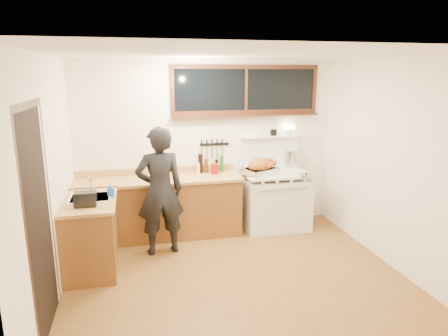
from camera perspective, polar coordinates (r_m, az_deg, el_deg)
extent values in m
cube|color=brown|center=(5.02, 1.68, -15.30)|extent=(4.00, 3.50, 0.02)
cube|color=white|center=(6.23, -2.36, 3.25)|extent=(4.00, 0.05, 2.60)
cube|color=white|center=(2.94, 10.75, -8.84)|extent=(4.00, 0.05, 2.60)
cube|color=white|center=(4.48, -24.12, -1.98)|extent=(0.05, 3.50, 2.60)
cube|color=white|center=(5.41, 23.04, 0.60)|extent=(0.05, 3.50, 2.60)
cube|color=white|center=(4.40, 1.93, 16.35)|extent=(4.00, 3.50, 0.05)
cube|color=brown|center=(6.04, -9.22, -5.78)|extent=(2.40, 0.60, 0.86)
cube|color=tan|center=(5.90, -9.38, -1.68)|extent=(2.44, 0.64, 0.04)
cube|color=tan|center=(6.17, -9.58, -0.36)|extent=(2.40, 0.03, 0.10)
sphere|color=#B78C38|center=(5.72, -19.19, -4.63)|extent=(0.03, 0.03, 0.03)
sphere|color=#B78C38|center=(5.69, -14.17, -4.40)|extent=(0.03, 0.03, 0.03)
sphere|color=#B78C38|center=(5.69, -9.12, -4.13)|extent=(0.03, 0.03, 0.03)
sphere|color=#B78C38|center=(5.74, -4.13, -3.83)|extent=(0.03, 0.03, 0.03)
sphere|color=#B78C38|center=(5.82, 0.25, -3.54)|extent=(0.03, 0.03, 0.03)
cube|color=brown|center=(5.29, -18.47, -9.16)|extent=(0.60, 1.05, 0.86)
cube|color=tan|center=(5.14, -18.73, -4.51)|extent=(0.64, 1.09, 0.04)
cube|color=white|center=(5.22, -18.51, -4.68)|extent=(0.45, 0.40, 0.14)
cube|color=white|center=(5.20, -18.56, -4.00)|extent=(0.50, 0.45, 0.01)
cylinder|color=silver|center=(5.34, -18.48, -2.25)|extent=(0.02, 0.02, 0.24)
cylinder|color=silver|center=(5.24, -18.65, -1.32)|extent=(0.02, 0.18, 0.02)
cube|color=white|center=(6.36, 7.27, -4.92)|extent=(1.00, 0.70, 0.82)
cube|color=white|center=(6.23, 7.40, -0.77)|extent=(1.02, 0.72, 0.03)
cube|color=white|center=(6.02, 8.41, -4.91)|extent=(0.88, 0.02, 0.46)
cylinder|color=silver|center=(5.93, 8.60, -2.98)|extent=(0.75, 0.02, 0.02)
cylinder|color=white|center=(5.80, 5.56, -2.14)|extent=(0.04, 0.03, 0.04)
cylinder|color=white|center=(5.87, 7.60, -2.00)|extent=(0.04, 0.03, 0.04)
cylinder|color=white|center=(5.95, 9.58, -1.86)|extent=(0.04, 0.03, 0.04)
cylinder|color=white|center=(6.04, 11.52, -1.73)|extent=(0.04, 0.03, 0.04)
cube|color=white|center=(6.46, 6.49, 2.19)|extent=(1.00, 0.05, 0.50)
cube|color=white|center=(6.39, 6.65, 4.47)|extent=(1.00, 0.12, 0.03)
cylinder|color=white|center=(6.48, 9.17, 5.09)|extent=(0.10, 0.10, 0.10)
cube|color=#FFE5B2|center=(6.47, 9.20, 5.79)|extent=(0.18, 0.09, 0.06)
cube|color=black|center=(6.39, 7.09, 5.05)|extent=(0.09, 0.05, 0.10)
cylinder|color=white|center=(6.32, 5.12, 4.96)|extent=(0.04, 0.04, 0.09)
cylinder|color=white|center=(6.30, 4.60, 4.95)|extent=(0.04, 0.04, 0.09)
cube|color=black|center=(6.23, 3.17, 11.11)|extent=(2.20, 0.01, 0.62)
cube|color=black|center=(6.22, 3.22, 14.24)|extent=(2.32, 0.04, 0.06)
cube|color=black|center=(6.25, 3.14, 7.99)|extent=(2.32, 0.04, 0.06)
cube|color=black|center=(6.01, -7.42, 10.94)|extent=(0.06, 0.04, 0.62)
cube|color=black|center=(6.63, 12.78, 10.94)|extent=(0.06, 0.04, 0.62)
cube|color=black|center=(6.23, 3.18, 11.11)|extent=(0.04, 0.04, 0.62)
cube|color=black|center=(6.21, 3.25, 7.54)|extent=(2.32, 0.13, 0.03)
cube|color=black|center=(4.03, -24.75, -7.42)|extent=(0.01, 0.86, 2.10)
cube|color=black|center=(3.59, -26.21, -10.10)|extent=(0.01, 0.07, 2.10)
cube|color=black|center=(4.48, -23.50, -5.26)|extent=(0.01, 0.07, 2.10)
cube|color=black|center=(3.81, -26.30, 8.07)|extent=(0.01, 1.04, 0.07)
cube|color=black|center=(6.21, -1.39, 3.41)|extent=(0.46, 0.02, 0.04)
cube|color=silver|center=(6.18, -3.18, 2.30)|extent=(0.02, 0.00, 0.18)
cube|color=black|center=(6.15, -3.19, 3.58)|extent=(0.02, 0.02, 0.10)
cube|color=silver|center=(6.19, -2.45, 2.33)|extent=(0.02, 0.00, 0.18)
cube|color=black|center=(6.17, -2.46, 3.61)|extent=(0.02, 0.02, 0.10)
cube|color=silver|center=(6.21, -1.72, 2.37)|extent=(0.02, 0.00, 0.18)
cube|color=black|center=(6.18, -1.73, 3.64)|extent=(0.02, 0.02, 0.10)
cube|color=silver|center=(6.22, -1.00, 2.40)|extent=(0.03, 0.00, 0.18)
cube|color=black|center=(6.20, -1.00, 3.67)|extent=(0.02, 0.02, 0.10)
cube|color=silver|center=(6.24, -0.28, 2.43)|extent=(0.03, 0.00, 0.18)
cube|color=black|center=(6.21, -0.28, 3.70)|extent=(0.02, 0.02, 0.10)
imported|color=black|center=(5.37, -9.14, -3.31)|extent=(0.68, 0.48, 1.74)
imported|color=blue|center=(5.15, -15.87, -3.05)|extent=(0.09, 0.09, 0.17)
cube|color=black|center=(4.88, -19.19, -4.19)|extent=(0.25, 0.17, 0.17)
cube|color=tan|center=(5.87, -9.33, -1.46)|extent=(0.44, 0.37, 0.02)
ellipsoid|color=#9F4F1C|center=(5.85, -9.35, -0.85)|extent=(0.24, 0.19, 0.12)
sphere|color=#9F4F1C|center=(5.90, -8.49, -0.46)|extent=(0.05, 0.05, 0.05)
sphere|color=#9F4F1C|center=(5.81, -8.41, -0.67)|extent=(0.05, 0.05, 0.05)
cube|color=silver|center=(6.06, 5.13, -0.46)|extent=(0.60, 0.54, 0.10)
cube|color=#3F3F42|center=(6.05, 5.13, -0.14)|extent=(0.53, 0.47, 0.03)
torus|color=silver|center=(5.98, 2.78, -0.13)|extent=(0.05, 0.09, 0.10)
torus|color=silver|center=(6.13, 7.43, 0.12)|extent=(0.05, 0.09, 0.10)
ellipsoid|color=#9F4F1C|center=(6.04, 5.15, 0.36)|extent=(0.47, 0.42, 0.25)
cylinder|color=#9F4F1C|center=(5.99, 6.62, 0.42)|extent=(0.15, 0.11, 0.11)
sphere|color=#9F4F1C|center=(6.01, 7.28, 0.78)|extent=(0.07, 0.07, 0.07)
cylinder|color=#9F4F1C|center=(6.16, 6.05, 0.80)|extent=(0.15, 0.11, 0.11)
sphere|color=#9F4F1C|center=(6.18, 6.68, 1.15)|extent=(0.07, 0.07, 0.07)
cylinder|color=silver|center=(6.61, 9.85, 1.36)|extent=(0.34, 0.34, 0.28)
cylinder|color=silver|center=(6.47, 6.26, 0.55)|extent=(0.23, 0.23, 0.13)
cylinder|color=black|center=(6.58, 6.27, 1.26)|extent=(0.07, 0.18, 0.02)
cylinder|color=silver|center=(6.09, 11.69, -0.99)|extent=(0.28, 0.28, 0.02)
sphere|color=black|center=(6.09, 11.70, -0.83)|extent=(0.03, 0.03, 0.03)
cube|color=maroon|center=(6.06, -1.36, -0.13)|extent=(0.11, 0.09, 0.16)
cylinder|color=white|center=(6.14, -3.52, 0.05)|extent=(0.10, 0.10, 0.16)
cylinder|color=black|center=(6.11, -3.39, 0.65)|extent=(0.07, 0.07, 0.30)
cylinder|color=black|center=(6.14, -2.58, 0.33)|extent=(0.06, 0.06, 0.22)
cylinder|color=black|center=(6.16, -1.89, 0.18)|extent=(0.06, 0.06, 0.18)
cylinder|color=black|center=(6.17, -1.07, 0.32)|extent=(0.05, 0.05, 0.20)
cylinder|color=black|center=(6.18, -0.35, 0.58)|extent=(0.06, 0.06, 0.25)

